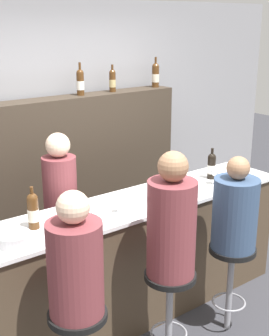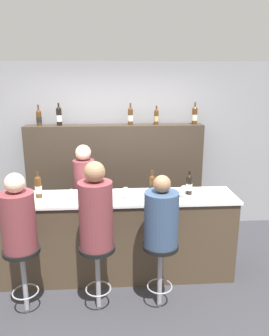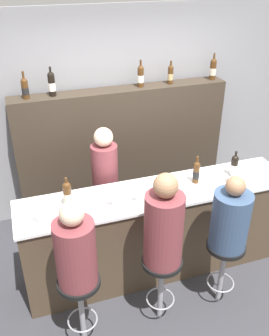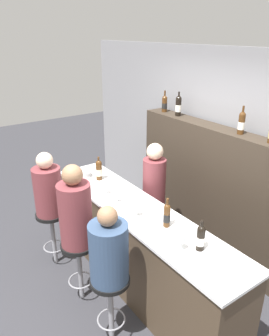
{
  "view_description": "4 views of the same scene",
  "coord_description": "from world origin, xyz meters",
  "px_view_note": "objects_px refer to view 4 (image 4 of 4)",
  "views": [
    {
      "loc": [
        -2.14,
        -2.47,
        2.4
      ],
      "look_at": [
        -0.12,
        0.18,
        1.34
      ],
      "focal_mm": 50.0,
      "sensor_mm": 36.0,
      "label": 1
    },
    {
      "loc": [
        -0.03,
        -3.32,
        2.34
      ],
      "look_at": [
        0.21,
        0.21,
        1.38
      ],
      "focal_mm": 35.0,
      "sensor_mm": 36.0,
      "label": 2
    },
    {
      "loc": [
        -1.21,
        -2.6,
        3.06
      ],
      "look_at": [
        -0.24,
        0.32,
        1.3
      ],
      "focal_mm": 40.0,
      "sensor_mm": 36.0,
      "label": 3
    },
    {
      "loc": [
        2.44,
        -1.49,
        2.77
      ],
      "look_at": [
        -0.19,
        0.36,
        1.41
      ],
      "focal_mm": 35.0,
      "sensor_mm": 36.0,
      "label": 4
    }
  ],
  "objects_px": {
    "wine_glass_1": "(117,195)",
    "metal_bowl": "(82,174)",
    "wine_bottle_backbar_0": "(165,104)",
    "wine_bottle_backbar_1": "(178,106)",
    "guest_seated_right": "(109,250)",
    "bartender": "(154,204)",
    "bar_stool_right": "(110,293)",
    "wine_bottle_backbar_2": "(242,123)",
    "bar_stool_middle": "(79,256)",
    "wine_bottle_counter_1": "(167,215)",
    "wine_glass_0": "(106,186)",
    "wine_glass_2": "(136,207)",
    "wine_bottle_counter_0": "(99,170)",
    "guest_seated_middle": "(75,211)",
    "wine_bottle_counter_2": "(201,238)",
    "guest_seated_left": "(48,188)",
    "wine_glass_3": "(182,239)",
    "bar_stool_left": "(52,224)"
  },
  "relations": [
    {
      "from": "wine_glass_2",
      "to": "guest_seated_right",
      "type": "relative_size",
      "value": 0.2
    },
    {
      "from": "wine_bottle_counter_1",
      "to": "wine_glass_0",
      "type": "height_order",
      "value": "wine_bottle_counter_1"
    },
    {
      "from": "guest_seated_left",
      "to": "bar_stool_middle",
      "type": "relative_size",
      "value": 1.07
    },
    {
      "from": "bar_stool_right",
      "to": "guest_seated_right",
      "type": "xyz_separation_m",
      "value": [
        0.0,
        0.0,
        0.47
      ]
    },
    {
      "from": "wine_bottle_backbar_0",
      "to": "metal_bowl",
      "type": "relative_size",
      "value": 1.3
    },
    {
      "from": "wine_glass_0",
      "to": "wine_glass_1",
      "type": "xyz_separation_m",
      "value": [
        0.24,
        -0.0,
        -0.01
      ]
    },
    {
      "from": "bar_stool_middle",
      "to": "bar_stool_right",
      "type": "xyz_separation_m",
      "value": [
        0.64,
        0.0,
        0.0
      ]
    },
    {
      "from": "wine_bottle_counter_1",
      "to": "metal_bowl",
      "type": "bearing_deg",
      "value": -174.92
    },
    {
      "from": "bar_stool_left",
      "to": "bar_stool_right",
      "type": "relative_size",
      "value": 1.0
    },
    {
      "from": "wine_glass_2",
      "to": "bar_stool_left",
      "type": "relative_size",
      "value": 0.2
    },
    {
      "from": "wine_glass_0",
      "to": "metal_bowl",
      "type": "bearing_deg",
      "value": -179.64
    },
    {
      "from": "guest_seated_middle",
      "to": "wine_bottle_counter_0",
      "type": "bearing_deg",
      "value": 136.23
    },
    {
      "from": "wine_bottle_backbar_2",
      "to": "bartender",
      "type": "distance_m",
      "value": 1.45
    },
    {
      "from": "wine_bottle_backbar_0",
      "to": "bar_stool_right",
      "type": "xyz_separation_m",
      "value": [
        1.53,
        -1.86,
        -1.24
      ]
    },
    {
      "from": "guest_seated_middle",
      "to": "guest_seated_right",
      "type": "height_order",
      "value": "guest_seated_middle"
    },
    {
      "from": "bar_stool_left",
      "to": "wine_glass_0",
      "type": "bearing_deg",
      "value": 49.7
    },
    {
      "from": "bar_stool_left",
      "to": "guest_seated_middle",
      "type": "distance_m",
      "value": 0.92
    },
    {
      "from": "wine_bottle_backbar_2",
      "to": "bar_stool_middle",
      "type": "relative_size",
      "value": 0.44
    },
    {
      "from": "wine_glass_3",
      "to": "wine_bottle_counter_1",
      "type": "bearing_deg",
      "value": 159.4
    },
    {
      "from": "wine_bottle_backbar_0",
      "to": "wine_bottle_backbar_1",
      "type": "distance_m",
      "value": 0.29
    },
    {
      "from": "wine_bottle_backbar_0",
      "to": "wine_bottle_counter_2",
      "type": "bearing_deg",
      "value": -31.66
    },
    {
      "from": "wine_glass_2",
      "to": "bar_stool_right",
      "type": "distance_m",
      "value": 0.84
    },
    {
      "from": "wine_bottle_backbar_1",
      "to": "metal_bowl",
      "type": "distance_m",
      "value": 1.57
    },
    {
      "from": "wine_glass_1",
      "to": "guest_seated_left",
      "type": "xyz_separation_m",
      "value": [
        -0.68,
        -0.53,
        -0.05
      ]
    },
    {
      "from": "wine_bottle_backbar_1",
      "to": "bar_stool_middle",
      "type": "height_order",
      "value": "wine_bottle_backbar_1"
    },
    {
      "from": "wine_bottle_counter_2",
      "to": "bar_stool_middle",
      "type": "bearing_deg",
      "value": -148.36
    },
    {
      "from": "metal_bowl",
      "to": "bar_stool_left",
      "type": "xyz_separation_m",
      "value": [
        0.16,
        -0.52,
        -0.49
      ]
    },
    {
      "from": "wine_bottle_counter_1",
      "to": "bar_stool_left",
      "type": "height_order",
      "value": "wine_bottle_counter_1"
    },
    {
      "from": "wine_bottle_counter_2",
      "to": "bar_stool_right",
      "type": "xyz_separation_m",
      "value": [
        -0.43,
        -0.66,
        -0.58
      ]
    },
    {
      "from": "wine_bottle_counter_1",
      "to": "guest_seated_left",
      "type": "xyz_separation_m",
      "value": [
        -1.37,
        -0.66,
        -0.09
      ]
    },
    {
      "from": "guest_seated_left",
      "to": "guest_seated_middle",
      "type": "distance_m",
      "value": 0.74
    },
    {
      "from": "bar_stool_left",
      "to": "metal_bowl",
      "type": "bearing_deg",
      "value": 106.58
    },
    {
      "from": "wine_bottle_backbar_1",
      "to": "wine_glass_2",
      "type": "xyz_separation_m",
      "value": [
        0.9,
        -1.34,
        -0.7
      ]
    },
    {
      "from": "wine_bottle_backbar_1",
      "to": "bar_stool_middle",
      "type": "xyz_separation_m",
      "value": [
        0.6,
        -1.86,
        -1.26
      ]
    },
    {
      "from": "wine_bottle_counter_1",
      "to": "wine_bottle_backbar_0",
      "type": "xyz_separation_m",
      "value": [
        -1.51,
        1.2,
        0.66
      ]
    },
    {
      "from": "wine_bottle_backbar_1",
      "to": "guest_seated_left",
      "type": "bearing_deg",
      "value": -94.53
    },
    {
      "from": "wine_glass_2",
      "to": "wine_bottle_backbar_1",
      "type": "bearing_deg",
      "value": 124.12
    },
    {
      "from": "wine_bottle_counter_0",
      "to": "metal_bowl",
      "type": "xyz_separation_m",
      "value": [
        -0.21,
        -0.14,
        -0.1
      ]
    },
    {
      "from": "wine_glass_1",
      "to": "metal_bowl",
      "type": "bearing_deg",
      "value": -179.74
    },
    {
      "from": "wine_bottle_backbar_1",
      "to": "guest_seated_right",
      "type": "bearing_deg",
      "value": -56.38
    },
    {
      "from": "wine_bottle_backbar_0",
      "to": "guest_seated_left",
      "type": "xyz_separation_m",
      "value": [
        0.14,
        -1.86,
        -0.75
      ]
    },
    {
      "from": "wine_bottle_backbar_2",
      "to": "guest_seated_right",
      "type": "xyz_separation_m",
      "value": [
        0.2,
        -1.86,
        -0.79
      ]
    },
    {
      "from": "wine_glass_1",
      "to": "bar_stool_right",
      "type": "distance_m",
      "value": 1.03
    },
    {
      "from": "wine_bottle_backbar_0",
      "to": "bar_stool_middle",
      "type": "distance_m",
      "value": 2.41
    },
    {
      "from": "wine_glass_3",
      "to": "bar_stool_right",
      "type": "height_order",
      "value": "wine_glass_3"
    },
    {
      "from": "wine_glass_1",
      "to": "bar_stool_middle",
      "type": "distance_m",
      "value": 0.76
    },
    {
      "from": "wine_glass_2",
      "to": "wine_bottle_counter_2",
      "type": "bearing_deg",
      "value": 9.86
    },
    {
      "from": "guest_seated_right",
      "to": "bartender",
      "type": "distance_m",
      "value": 1.47
    },
    {
      "from": "wine_bottle_counter_1",
      "to": "wine_glass_0",
      "type": "bearing_deg",
      "value": -171.87
    },
    {
      "from": "wine_bottle_backbar_0",
      "to": "wine_bottle_backbar_1",
      "type": "bearing_deg",
      "value": 0.0
    }
  ]
}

